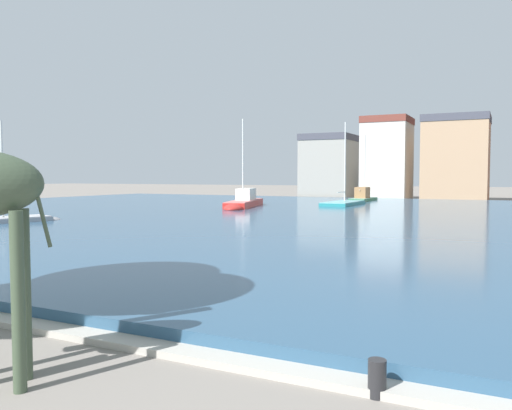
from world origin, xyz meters
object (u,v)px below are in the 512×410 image
sailboat_green (364,198)px  sailboat_teal (345,204)px  sailboat_red (243,204)px  mooring_bollard (377,378)px  sailboat_grey (6,222)px

sailboat_green → sailboat_teal: sailboat_teal is taller
sailboat_green → sailboat_red: bearing=-112.6°
mooring_bollard → sailboat_red: bearing=120.4°
sailboat_grey → sailboat_teal: bearing=64.7°
sailboat_green → sailboat_red: size_ratio=0.74×
sailboat_teal → mooring_bollard: (11.61, -38.05, -0.11)m
sailboat_teal → mooring_bollard: 39.78m
sailboat_teal → sailboat_red: size_ratio=0.79×
sailboat_green → sailboat_grey: (-11.48, -33.51, -0.24)m
sailboat_red → sailboat_teal: bearing=45.4°
sailboat_red → sailboat_grey: size_ratio=1.44×
sailboat_teal → mooring_bollard: bearing=-73.0°
sailboat_green → sailboat_teal: bearing=-87.1°
mooring_bollard → sailboat_grey: bearing=151.4°
sailboat_teal → mooring_bollard: sailboat_teal is taller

